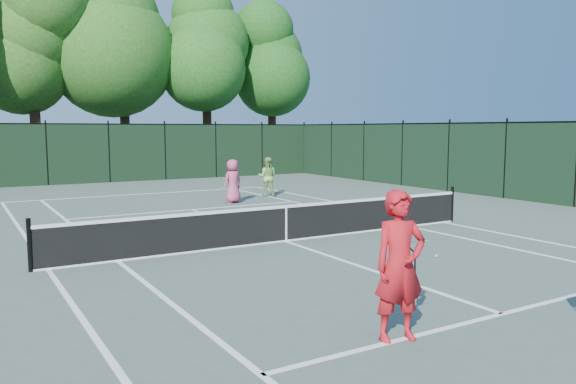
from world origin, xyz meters
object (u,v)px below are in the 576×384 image
player_pink (233,181)px  player_green (267,177)px  coach (400,266)px  loose_ball_midcourt (436,256)px

player_pink → player_green: bearing=-166.4°
coach → player_pink: 14.27m
coach → player_pink: coach is taller
player_pink → player_green: size_ratio=1.02×
player_pink → loose_ball_midcourt: 10.52m
player_pink → loose_ball_midcourt: player_pink is taller
player_pink → loose_ball_midcourt: size_ratio=24.17×
loose_ball_midcourt → player_green: bearing=79.2°
player_pink → coach: bearing=58.2°
player_green → loose_ball_midcourt: bearing=116.5°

